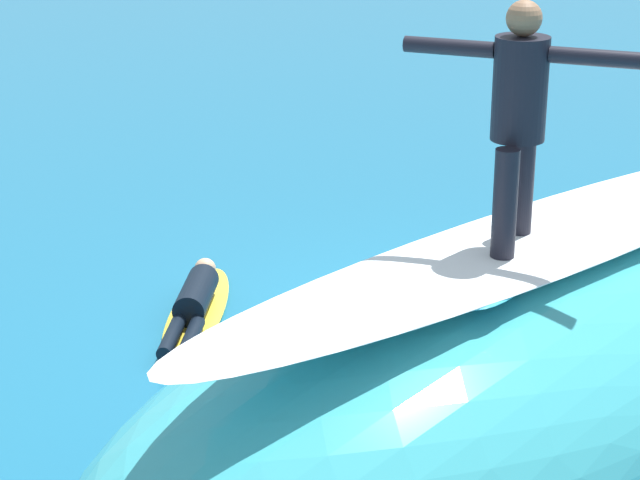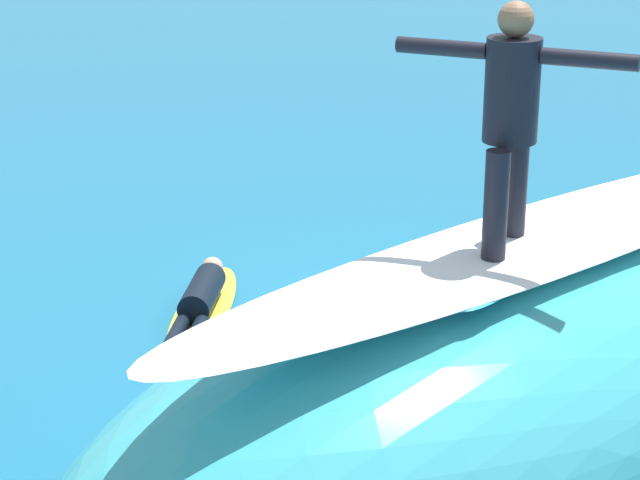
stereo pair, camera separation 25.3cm
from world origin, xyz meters
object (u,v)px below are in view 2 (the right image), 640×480
surfboard_riding (503,253)px  surfboard_paddling (203,311)px  surfer_paddling (199,300)px  surfer_riding (511,109)px

surfboard_riding → surfboard_paddling: (0.64, -4.19, -1.96)m
surfboard_riding → surfboard_paddling: size_ratio=0.85×
surfer_paddling → surfboard_paddling: bearing=0.0°
surfer_riding → surfer_paddling: size_ratio=0.92×
surfboard_riding → surfer_paddling: 4.50m
surfer_paddling → surfer_riding: bearing=-140.9°
surfer_riding → surfboard_paddling: bearing=-124.5°
surfboard_riding → surfer_paddling: surfboard_riding is taller
surfer_riding → surfboard_paddling: surfer_riding is taller
surfboard_riding → surfer_paddling: (0.70, -4.07, -1.79)m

